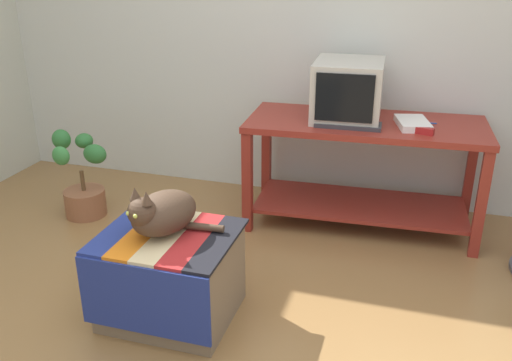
# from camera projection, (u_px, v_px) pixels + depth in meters

# --- Properties ---
(back_wall) EXTENTS (8.00, 0.10, 2.60)m
(back_wall) POSITION_uv_depth(u_px,v_px,m) (309.00, 15.00, 3.79)
(back_wall) COLOR silver
(back_wall) RESTS_ON ground_plane
(desk) EXTENTS (1.52, 0.72, 0.72)m
(desk) POSITION_uv_depth(u_px,v_px,m) (364.00, 155.00, 3.57)
(desk) COLOR maroon
(desk) RESTS_ON ground_plane
(tv_monitor) EXTENTS (0.44, 0.52, 0.37)m
(tv_monitor) POSITION_uv_depth(u_px,v_px,m) (348.00, 91.00, 3.48)
(tv_monitor) COLOR #BCB7A8
(tv_monitor) RESTS_ON desk
(keyboard) EXTENTS (0.41, 0.17, 0.02)m
(keyboard) POSITION_uv_depth(u_px,v_px,m) (348.00, 125.00, 3.37)
(keyboard) COLOR #333338
(keyboard) RESTS_ON desk
(book) EXTENTS (0.24, 0.32, 0.04)m
(book) POSITION_uv_depth(u_px,v_px,m) (413.00, 123.00, 3.37)
(book) COLOR white
(book) RESTS_ON desk
(ottoman_with_blanket) EXTENTS (0.64, 0.56, 0.46)m
(ottoman_with_blanket) POSITION_uv_depth(u_px,v_px,m) (170.00, 276.00, 2.73)
(ottoman_with_blanket) COLOR #7A664C
(ottoman_with_blanket) RESTS_ON ground_plane
(cat) EXTENTS (0.45, 0.42, 0.27)m
(cat) POSITION_uv_depth(u_px,v_px,m) (162.00, 213.00, 2.62)
(cat) COLOR #473323
(cat) RESTS_ON ottoman_with_blanket
(potted_plant) EXTENTS (0.40, 0.35, 0.60)m
(potted_plant) POSITION_uv_depth(u_px,v_px,m) (83.00, 185.00, 3.80)
(potted_plant) COLOR brown
(potted_plant) RESTS_ON ground_plane
(stapler) EXTENTS (0.12, 0.06, 0.04)m
(stapler) POSITION_uv_depth(u_px,v_px,m) (424.00, 131.00, 3.23)
(stapler) COLOR #A31E1E
(stapler) RESTS_ON desk
(pen) EXTENTS (0.14, 0.01, 0.01)m
(pen) POSITION_uv_depth(u_px,v_px,m) (425.00, 123.00, 3.44)
(pen) COLOR #2351B2
(pen) RESTS_ON desk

